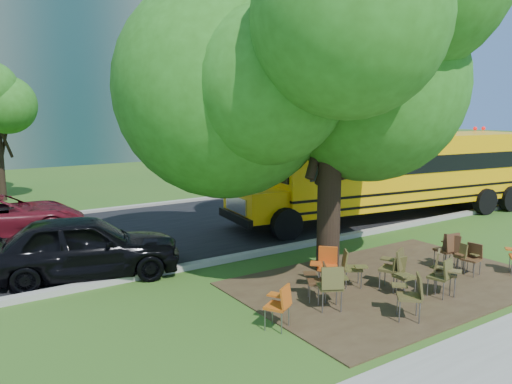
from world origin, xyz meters
TOP-DOWN VIEW (x-y plane):
  - ground at (0.00, 0.00)m, footprint 160.00×160.00m
  - dirt_patch at (1.00, -0.50)m, footprint 7.00×4.50m
  - asphalt_road at (0.00, 7.00)m, footprint 80.00×8.00m
  - kerb_near at (0.00, 3.00)m, footprint 80.00×0.25m
  - kerb_far at (0.00, 11.10)m, footprint 80.00×0.25m
  - building_right at (24.00, 38.00)m, footprint 30.00×16.00m
  - bg_tree_3 at (8.00, 14.00)m, footprint 5.60×5.60m
  - bg_tree_4 at (16.00, 13.00)m, footprint 5.00×5.00m
  - main_tree at (0.34, 0.96)m, footprint 7.20×7.20m
  - school_bus at (6.92, 4.34)m, footprint 12.48×4.19m
  - chair_0 at (-2.56, -1.02)m, footprint 0.56×0.69m
  - chair_1 at (-1.24, -0.94)m, footprint 0.79×0.62m
  - chair_2 at (-0.28, -2.08)m, footprint 0.62×0.78m
  - chair_3 at (0.61, -1.11)m, footprint 0.55×0.48m
  - chair_4 at (1.19, -1.68)m, footprint 0.59×0.62m
  - chair_5 at (1.35, -1.59)m, footprint 0.64×0.80m
  - chair_6 at (3.01, -1.16)m, footprint 0.52×0.52m
  - chair_7 at (2.98, -0.72)m, footprint 0.64×0.62m
  - chair_8 at (-1.10, -0.40)m, footprint 0.55×0.69m
  - chair_9 at (-0.43, 0.15)m, footprint 0.78×0.62m
  - chair_10 at (-0.01, -0.18)m, footprint 0.57×0.72m
  - chair_11 at (0.66, -0.84)m, footprint 0.65×0.76m
  - chair_12 at (2.98, -0.99)m, footprint 0.45×0.53m
  - chair_13 at (2.88, -0.63)m, footprint 0.68×0.57m
  - black_car at (-4.74, 3.80)m, footprint 4.75×2.89m

SIDE VIEW (x-z plane):
  - ground at x=0.00m, z-range 0.00..0.00m
  - dirt_patch at x=1.00m, z-range 0.00..0.03m
  - asphalt_road at x=0.00m, z-range 0.00..0.04m
  - kerb_near at x=0.00m, z-range 0.00..0.14m
  - kerb_far at x=0.00m, z-range 0.00..0.14m
  - chair_12 at x=2.98m, z-range 0.09..0.86m
  - chair_6 at x=3.01m, z-range 0.09..0.87m
  - chair_3 at x=0.61m, z-range 0.10..0.91m
  - chair_8 at x=-1.10m, z-range 0.10..0.91m
  - chair_0 at x=-2.56m, z-range 0.10..0.93m
  - chair_10 at x=-0.01m, z-range 0.10..0.95m
  - chair_4 at x=1.19m, z-range 0.10..0.97m
  - chair_2 at x=-0.28m, z-range 0.11..1.02m
  - chair_9 at x=-0.43m, z-range 0.11..1.02m
  - chair_7 at x=2.98m, z-range 0.11..1.03m
  - chair_1 at x=-1.24m, z-range 0.11..1.06m
  - chair_11 at x=0.66m, z-range 0.11..1.07m
  - chair_5 at x=1.35m, z-range 0.11..1.07m
  - chair_13 at x=2.88m, z-range 0.11..1.08m
  - black_car at x=-4.74m, z-range 0.00..1.51m
  - school_bus at x=6.92m, z-range 0.24..3.23m
  - bg_tree_4 at x=16.00m, z-range 0.92..7.77m
  - bg_tree_3 at x=8.00m, z-range 1.11..8.95m
  - main_tree at x=0.34m, z-range 0.85..9.77m
  - building_right at x=24.00m, z-range 0.00..25.00m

